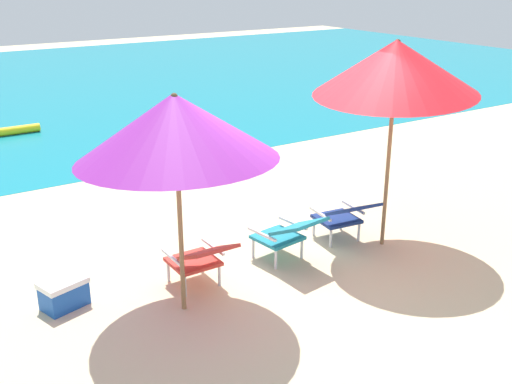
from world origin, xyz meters
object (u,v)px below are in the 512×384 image
lounge_chair_left (200,257)px  beach_umbrella_right (396,67)px  swim_buoy (1,132)px  lounge_chair_center (287,233)px  beach_umbrella_left (176,127)px  cooler_box (64,293)px  lounge_chair_right (344,215)px

lounge_chair_left → beach_umbrella_right: 3.21m
lounge_chair_left → beach_umbrella_right: bearing=-4.7°
swim_buoy → lounge_chair_center: (1.72, -8.11, 0.31)m
beach_umbrella_left → cooler_box: beach_umbrella_left is taller
lounge_chair_right → cooler_box: (-3.56, 0.38, -0.24)m
lounge_chair_center → cooler_box: bearing=170.5°
lounge_chair_right → cooler_box: bearing=173.9°
lounge_chair_right → lounge_chair_left: bearing=-177.8°
beach_umbrella_right → swim_buoy: bearing=110.3°
lounge_chair_center → cooler_box: lounge_chair_center is taller
beach_umbrella_right → lounge_chair_center: bearing=170.2°
beach_umbrella_left → lounge_chair_center: bearing=10.4°
lounge_chair_right → beach_umbrella_left: bearing=-172.2°
lounge_chair_center → beach_umbrella_left: (-1.55, -0.28, 1.59)m
lounge_chair_right → lounge_chair_center: bearing=-176.4°
lounge_chair_center → beach_umbrella_left: bearing=-169.6°
lounge_chair_left → beach_umbrella_left: bearing=-142.9°
beach_umbrella_right → lounge_chair_left: bearing=175.3°
lounge_chair_center → beach_umbrella_right: 2.36m
lounge_chair_left → cooler_box: 1.50m
lounge_chair_right → beach_umbrella_right: 1.97m
lounge_chair_right → cooler_box: 3.59m
swim_buoy → lounge_chair_right: bearing=-71.6°
lounge_chair_right → beach_umbrella_left: 2.98m
lounge_chair_left → cooler_box: (-1.40, 0.46, -0.24)m
lounge_chair_left → lounge_chair_center: same height
swim_buoy → lounge_chair_right: lounge_chair_right is taller
lounge_chair_right → beach_umbrella_right: (0.42, -0.30, 1.91)m
beach_umbrella_left → cooler_box: (-1.06, 0.72, -1.83)m
cooler_box → swim_buoy: bearing=83.4°
lounge_chair_center → lounge_chair_right: same height
swim_buoy → lounge_chair_right: (2.68, -8.05, 0.31)m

